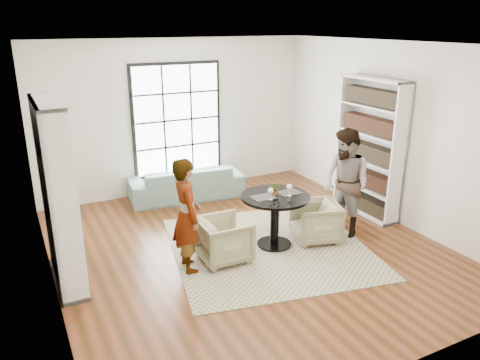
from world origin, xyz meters
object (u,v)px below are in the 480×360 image
sofa (186,182)px  flower_centerpiece (275,189)px  person_right (346,183)px  wine_glass_left (271,191)px  armchair_right (315,221)px  person_left (187,216)px  pedestal_table (275,210)px  armchair_left (224,240)px  wine_glass_right (289,187)px

sofa → flower_centerpiece: 2.65m
person_right → wine_glass_left: (-1.36, 0.02, 0.09)m
armchair_right → person_left: size_ratio=0.43×
pedestal_table → sofa: 2.62m
sofa → person_left: bearing=75.8°
sofa → armchair_right: (1.14, -2.69, -0.00)m
pedestal_table → sofa: bearing=100.3°
armchair_right → pedestal_table: bearing=-83.5°
pedestal_table → sofa: (-0.47, 2.57, -0.28)m
pedestal_table → armchair_left: (-0.88, -0.06, -0.27)m
armchair_left → wine_glass_right: bearing=-91.7°
pedestal_table → armchair_left: bearing=-175.8°
armchair_left → wine_glass_right: (1.06, -0.04, 0.64)m
sofa → flower_centerpiece: flower_centerpiece is taller
pedestal_table → armchair_right: size_ratio=1.48×
person_left → person_right: size_ratio=0.93×
wine_glass_left → wine_glass_right: wine_glass_right is taller
armchair_right → wine_glass_left: wine_glass_left is taller
sofa → pedestal_table: bearing=106.3°
wine_glass_right → flower_centerpiece: size_ratio=0.98×
flower_centerpiece → sofa: bearing=100.7°
armchair_right → armchair_left: bearing=-75.2°
armchair_right → person_left: (-2.10, 0.06, 0.49)m
armchair_left → flower_centerpiece: 1.08m
armchair_left → flower_centerpiece: size_ratio=3.68×
sofa → armchair_right: same height
pedestal_table → person_left: 1.45m
pedestal_table → armchair_right: (0.67, -0.12, -0.28)m
sofa → armchair_left: armchair_left is taller
armchair_right → person_right: size_ratio=0.40×
sofa → person_left: size_ratio=1.35×
armchair_left → armchair_right: 1.55m
armchair_left → armchair_right: (1.55, -0.06, -0.00)m
pedestal_table → person_right: (1.22, -0.12, 0.27)m
sofa → flower_centerpiece: (0.48, -2.53, 0.60)m
person_left → armchair_left: bearing=-85.7°
flower_centerpiece → wine_glass_left: bearing=-138.9°
person_right → wine_glass_right: person_right is taller
wine_glass_left → person_left: bearing=178.3°
sofa → armchair_right: bearing=118.9°
armchair_left → person_left: person_left is taller
armchair_right → wine_glass_right: 0.81m
pedestal_table → person_left: person_left is taller
person_left → person_right: person_right is taller
wine_glass_left → wine_glass_right: (0.32, -0.00, 0.01)m
sofa → flower_centerpiece: size_ratio=11.35×
sofa → wine_glass_left: 2.76m
armchair_left → person_right: (2.10, -0.06, 0.54)m
person_left → wine_glass_left: size_ratio=8.97×
sofa → wine_glass_right: size_ratio=11.56×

